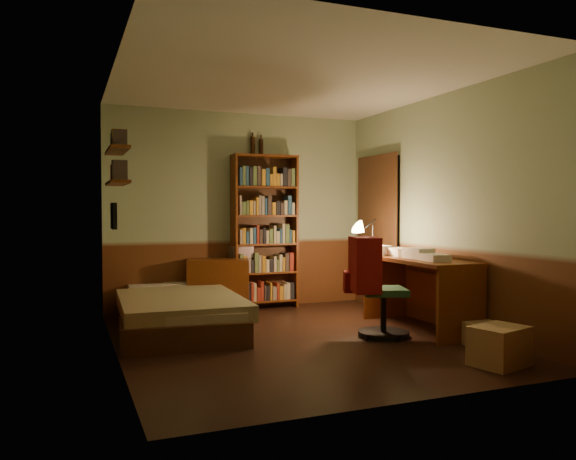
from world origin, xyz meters
name	(u,v)px	position (x,y,z in m)	size (l,w,h in m)	color
floor	(297,340)	(0.00, 0.00, -0.01)	(3.50, 4.00, 0.02)	black
ceiling	(297,79)	(0.00, 0.00, 2.61)	(3.50, 4.00, 0.02)	silver
wall_back	(239,211)	(0.00, 2.01, 1.30)	(3.50, 0.02, 2.60)	#9BB088
wall_left	(114,211)	(-1.76, 0.00, 1.30)	(0.02, 4.00, 2.60)	#9BB088
wall_right	(442,211)	(1.76, 0.00, 1.30)	(0.02, 4.00, 2.60)	#9BB088
wall_front	(412,211)	(0.00, -2.01, 1.30)	(3.50, 0.02, 2.60)	#9BB088
doorway	(379,233)	(1.72, 1.30, 1.00)	(0.06, 0.90, 2.00)	black
door_trim	(376,233)	(1.69, 1.30, 1.00)	(0.02, 0.98, 2.08)	#3B2211
bed	(177,299)	(-1.03, 0.97, 0.33)	(1.19, 2.22, 0.66)	#7B8C55
dresser	(218,286)	(-0.36, 1.76, 0.34)	(0.77, 0.39, 0.69)	#59290D
mini_stereo	(241,252)	(-0.02, 1.89, 0.76)	(0.28, 0.22, 0.15)	#B2B2B7
bookshelf	(265,232)	(0.30, 1.85, 1.02)	(0.87, 0.27, 2.04)	#59290D
bottle_left	(253,146)	(0.17, 1.96, 2.16)	(0.07, 0.07, 0.25)	black
bottle_right	(261,148)	(0.29, 1.96, 2.15)	(0.06, 0.06, 0.22)	black
desk	(419,294)	(1.44, -0.04, 0.39)	(0.60, 1.46, 0.78)	#59290D
paper_stack	(378,250)	(1.26, 0.56, 0.84)	(0.21, 0.28, 0.11)	silver
desk_lamp	(373,230)	(1.27, 0.69, 1.07)	(0.17, 0.17, 0.58)	black
office_chair	(384,285)	(0.88, -0.21, 0.54)	(0.54, 0.47, 1.07)	#224C2A
red_jacket	(368,206)	(0.83, 0.03, 1.35)	(0.26, 0.47, 0.56)	maroon
wall_shelf_lower	(117,183)	(-1.64, 1.10, 1.60)	(0.20, 0.90, 0.03)	#59290D
wall_shelf_upper	(117,150)	(-1.64, 1.10, 1.95)	(0.20, 0.90, 0.03)	#59290D
framed_picture	(114,216)	(-1.72, 0.60, 1.25)	(0.04, 0.32, 0.26)	black
cardboard_box_a	(499,346)	(1.21, -1.51, 0.17)	(0.44, 0.35, 0.33)	#9D8053
cardboard_box_b	(484,334)	(1.56, -0.93, 0.11)	(0.32, 0.26, 0.23)	#9D8053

